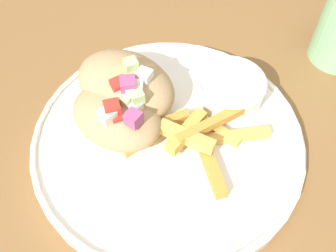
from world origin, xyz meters
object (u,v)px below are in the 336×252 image
plate (168,139)px  fries_pile (194,136)px  pita_sandwich_far (126,84)px  sauce_ramekin (230,88)px  pita_sandwich_near (118,115)px

plate → fries_pile: 0.03m
pita_sandwich_far → sauce_ramekin: pita_sandwich_far is taller
fries_pile → sauce_ramekin: size_ratio=1.76×
pita_sandwich_near → sauce_ramekin: 0.13m
plate → pita_sandwich_near: size_ratio=2.64×
pita_sandwich_far → fries_pile: 0.09m
plate → pita_sandwich_near: pita_sandwich_near is taller
pita_sandwich_near → fries_pile: (0.08, 0.02, -0.01)m
pita_sandwich_far → fries_pile: size_ratio=0.90×
fries_pile → pita_sandwich_near: bearing=-164.9°
pita_sandwich_far → sauce_ramekin: 0.12m
fries_pile → sauce_ramekin: sauce_ramekin is taller
pita_sandwich_near → sauce_ramekin: pita_sandwich_near is taller
plate → pita_sandwich_far: (-0.06, 0.02, 0.03)m
pita_sandwich_near → sauce_ramekin: (0.09, 0.10, -0.01)m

